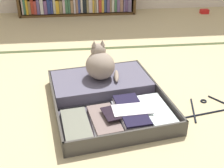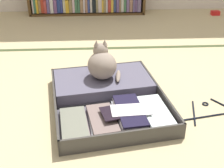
{
  "view_description": "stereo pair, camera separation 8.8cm",
  "coord_description": "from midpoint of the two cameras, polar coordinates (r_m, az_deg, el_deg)",
  "views": [
    {
      "loc": [
        -0.26,
        -1.44,
        1.05
      ],
      "look_at": [
        -0.08,
        0.13,
        0.17
      ],
      "focal_mm": 47.91,
      "sensor_mm": 36.0,
      "label": 1
    },
    {
      "loc": [
        -0.17,
        -1.44,
        1.05
      ],
      "look_at": [
        -0.08,
        0.13,
        0.17
      ],
      "focal_mm": 47.91,
      "sensor_mm": 36.0,
      "label": 2
    }
  ],
  "objects": [
    {
      "name": "ground_plane",
      "position": [
        1.79,
        4.28,
        -6.74
      ],
      "size": [
        10.0,
        10.0,
        0.0
      ],
      "primitive_type": "plane",
      "color": "#C7B785"
    },
    {
      "name": "tatami_border",
      "position": [
        2.77,
        1.51,
        6.89
      ],
      "size": [
        4.8,
        0.05,
        0.0
      ],
      "color": "#3E4A28",
      "rests_on": "ground_plane"
    },
    {
      "name": "open_suitcase",
      "position": [
        1.94,
        0.57,
        -2.18
      ],
      "size": [
        0.8,
        0.91,
        0.1
      ],
      "color": "#3D3B37",
      "rests_on": "ground_plane"
    },
    {
      "name": "black_cat",
      "position": [
        2.01,
        -0.65,
        3.84
      ],
      "size": [
        0.24,
        0.25,
        0.25
      ],
      "color": "gray",
      "rests_on": "open_suitcase"
    },
    {
      "name": "clothes_hanger",
      "position": [
        1.97,
        19.85,
        -4.92
      ],
      "size": [
        0.47,
        0.28,
        0.01
      ],
      "color": "black",
      "rests_on": "ground_plane"
    },
    {
      "name": "small_red_pouch",
      "position": [
        3.99,
        19.72,
        12.64
      ],
      "size": [
        0.1,
        0.07,
        0.05
      ],
      "color": "red",
      "rests_on": "ground_plane"
    }
  ]
}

